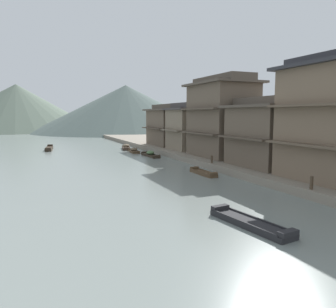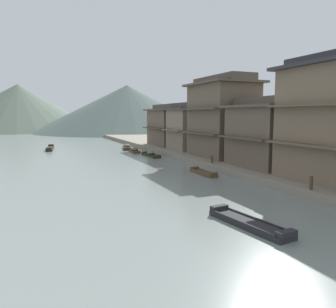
% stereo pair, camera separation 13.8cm
% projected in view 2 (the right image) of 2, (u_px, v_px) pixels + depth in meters
% --- Properties ---
extents(riverbank_right, '(18.00, 110.00, 0.61)m').
position_uv_depth(riverbank_right, '(245.00, 154.00, 40.22)').
color(riverbank_right, gray).
rests_on(riverbank_right, ground).
extents(boat_moored_nearest, '(1.96, 4.11, 0.80)m').
position_uv_depth(boat_moored_nearest, '(127.00, 147.00, 49.03)').
color(boat_moored_nearest, '#423328').
rests_on(boat_moored_nearest, ground).
extents(boat_moored_second, '(1.36, 3.65, 0.69)m').
position_uv_depth(boat_moored_second, '(135.00, 151.00, 44.91)').
color(boat_moored_second, brown).
rests_on(boat_moored_second, ground).
extents(boat_moored_third, '(1.50, 5.74, 0.57)m').
position_uv_depth(boat_moored_third, '(50.00, 148.00, 48.31)').
color(boat_moored_third, '#33281E').
rests_on(boat_moored_third, ground).
extents(boat_moored_far, '(0.89, 3.55, 0.45)m').
position_uv_depth(boat_moored_far, '(203.00, 173.00, 28.22)').
color(boat_moored_far, brown).
rests_on(boat_moored_far, ground).
extents(boat_midriver_drifting, '(1.66, 4.76, 0.47)m').
position_uv_depth(boat_midriver_drifting, '(249.00, 223.00, 15.13)').
color(boat_midriver_drifting, '#232326').
rests_on(boat_midriver_drifting, ground).
extents(boat_upstream_distant, '(1.09, 4.42, 0.72)m').
position_uv_depth(boat_upstream_distant, '(151.00, 154.00, 40.60)').
color(boat_upstream_distant, '#33281E').
rests_on(boat_upstream_distant, ground).
extents(house_waterfront_tall, '(7.04, 7.25, 6.14)m').
position_uv_depth(house_waterfront_tall, '(272.00, 133.00, 28.98)').
color(house_waterfront_tall, brown).
rests_on(house_waterfront_tall, riverbank_right).
extents(house_waterfront_narrow, '(6.27, 8.13, 8.74)m').
position_uv_depth(house_waterfront_narrow, '(222.00, 117.00, 35.71)').
color(house_waterfront_narrow, brown).
rests_on(house_waterfront_narrow, riverbank_right).
extents(house_waterfront_far, '(6.02, 6.24, 6.14)m').
position_uv_depth(house_waterfront_far, '(191.00, 127.00, 42.63)').
color(house_waterfront_far, '#7F705B').
rests_on(house_waterfront_far, riverbank_right).
extents(house_waterfront_end, '(6.78, 8.19, 6.14)m').
position_uv_depth(house_waterfront_end, '(172.00, 125.00, 49.11)').
color(house_waterfront_end, brown).
rests_on(house_waterfront_end, riverbank_right).
extents(mooring_post_dock_mid, '(0.20, 0.20, 0.82)m').
position_uv_depth(mooring_post_dock_mid, '(311.00, 183.00, 19.90)').
color(mooring_post_dock_mid, '#473828').
rests_on(mooring_post_dock_mid, riverbank_right).
extents(mooring_post_dock_far, '(0.20, 0.20, 0.70)m').
position_uv_depth(mooring_post_dock_far, '(212.00, 159.00, 30.83)').
color(mooring_post_dock_far, '#473828').
rests_on(mooring_post_dock_far, riverbank_right).
extents(hill_far_west, '(57.25, 57.25, 14.30)m').
position_uv_depth(hill_far_west, '(127.00, 108.00, 100.98)').
color(hill_far_west, '#4C5B56').
rests_on(hill_far_west, ground).
extents(hill_far_centre, '(53.36, 53.36, 15.32)m').
position_uv_depth(hill_far_centre, '(18.00, 107.00, 108.61)').
color(hill_far_centre, '#5B6B5B').
rests_on(hill_far_centre, ground).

